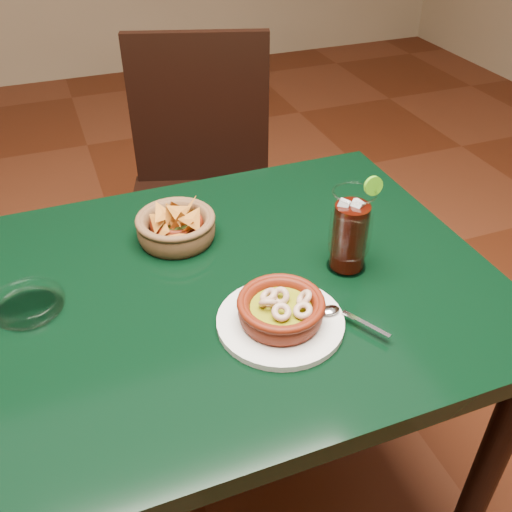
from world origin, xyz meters
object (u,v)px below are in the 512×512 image
object	(u,v)px
cola_drink	(350,231)
dining_table	(187,330)
shrimp_plate	(281,312)
chip_basket	(176,227)
dining_chair	(203,188)

from	to	relation	value
cola_drink	dining_table	bearing A→B (deg)	173.00
shrimp_plate	cola_drink	size ratio (longest dim) A/B	1.39
shrimp_plate	chip_basket	xyz separation A→B (m)	(-0.10, 0.32, 0.00)
dining_chair	chip_basket	world-z (taller)	dining_chair
shrimp_plate	chip_basket	size ratio (longest dim) A/B	1.36
dining_chair	chip_basket	xyz separation A→B (m)	(-0.20, -0.54, 0.24)
dining_table	shrimp_plate	world-z (taller)	shrimp_plate
dining_chair	dining_table	bearing A→B (deg)	-108.54
dining_chair	shrimp_plate	distance (m)	0.90
chip_basket	cola_drink	size ratio (longest dim) A/B	1.02
dining_table	dining_chair	xyz separation A→B (m)	(0.24, 0.71, -0.11)
dining_table	cola_drink	xyz separation A→B (m)	(0.32, -0.04, 0.18)
cola_drink	chip_basket	bearing A→B (deg)	143.98
dining_chair	cola_drink	world-z (taller)	dining_chair
dining_chair	cola_drink	bearing A→B (deg)	-83.46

